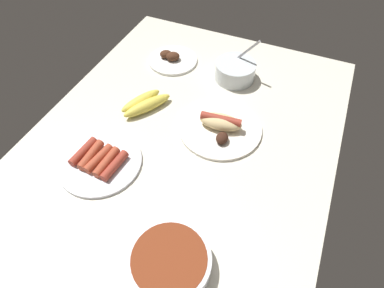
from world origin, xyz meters
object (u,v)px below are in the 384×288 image
Objects in this scene: plate_grilled_meat at (172,59)px; banana_bunch at (144,103)px; plate_hotdog_assembled at (220,126)px; bowl_coleslaw at (235,70)px; plate_sausages at (99,161)px; bowl_chili at (170,262)px.

banana_bunch is at bearing -174.11° from plate_grilled_meat.
bowl_coleslaw is (25.81, 4.00, 1.89)cm from plate_hotdog_assembled.
banana_bunch is at bearing 91.39° from plate_hotdog_assembled.
plate_hotdog_assembled is at bearing -131.75° from plate_grilled_meat.
plate_hotdog_assembled is 26.19cm from bowl_coleslaw.
banana_bunch is 0.72× the size of plate_sausages.
plate_hotdog_assembled is at bearing -171.19° from bowl_coleslaw.
plate_grilled_meat is 26.77cm from banana_bunch.
plate_grilled_meat is 0.99× the size of bowl_chili.
plate_hotdog_assembled is 1.50× the size of banana_bunch.
bowl_chili is at bearing -120.47° from plate_sausages.
bowl_coleslaw reaches higher than bowl_chili.
plate_grilled_meat is 77.93cm from bowl_chili.
banana_bunch is (43.79, 30.60, -0.99)cm from bowl_chili.
bowl_coleslaw is (-0.16, -25.11, 2.47)cm from plate_grilled_meat.
plate_sausages is (-51.99, -2.03, 0.05)cm from plate_grilled_meat.
plate_sausages is (-51.82, 23.08, -2.42)cm from bowl_coleslaw.
plate_hotdog_assembled is at bearing 5.44° from bowl_chili.
bowl_chili is at bearing -145.06° from banana_bunch.
plate_sausages is at bearing 59.53° from bowl_chili.
plate_hotdog_assembled is at bearing -88.61° from banana_bunch.
bowl_coleslaw reaches higher than plate_hotdog_assembled.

